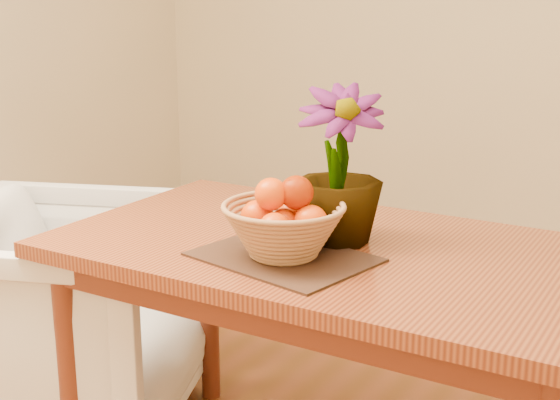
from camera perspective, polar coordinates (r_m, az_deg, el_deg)
The scene contains 6 objects.
table at distance 2.00m, azimuth 3.77°, elevation -5.61°, with size 1.40×0.80×0.75m.
placemat at distance 1.86m, azimuth 0.27°, elevation -4.19°, with size 0.40×0.30×0.01m, color #331B12.
wicker_basket at distance 1.84m, azimuth 0.27°, elevation -2.36°, with size 0.29×0.29×0.12m.
orange_pile at distance 1.82m, azimuth 0.43°, elevation -0.67°, with size 0.21×0.20×0.14m.
potted_plant at distance 1.93m, azimuth 4.31°, elevation 2.52°, with size 0.22×0.22×0.40m, color #164614.
armchair at distance 2.57m, azimuth -15.52°, elevation -7.57°, with size 0.78×0.73×0.81m, color gray.
Camera 1 is at (0.84, -1.37, 1.36)m, focal length 50.00 mm.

